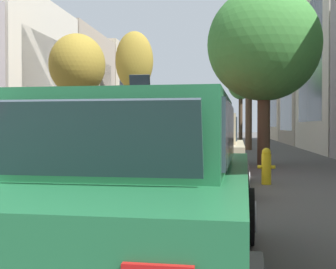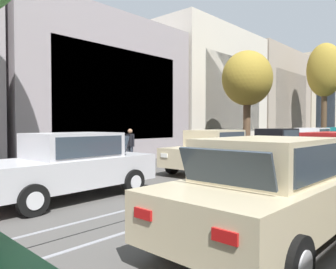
{
  "view_description": "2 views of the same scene",
  "coord_description": "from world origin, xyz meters",
  "px_view_note": "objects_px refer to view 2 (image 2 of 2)",
  "views": [
    {
      "loc": [
        3.1,
        -1.68,
        1.33
      ],
      "look_at": [
        0.7,
        15.97,
        1.01
      ],
      "focal_mm": 48.6,
      "sensor_mm": 36.0,
      "label": 1
    },
    {
      "loc": [
        4.63,
        3.4,
        1.78
      ],
      "look_at": [
        -0.8,
        9.4,
        1.54
      ],
      "focal_mm": 34.94,
      "sensor_mm": 36.0,
      "label": 2
    }
  ],
  "objects_px": {
    "parked_car_silver_second_left": "(69,165)",
    "parked_car_black_fourth_left": "(276,144)",
    "parked_car_white_fifth_left": "(312,140)",
    "parked_car_beige_mid_left": "(213,151)",
    "street_tree_kerb_left_second": "(247,79)",
    "parked_car_beige_second_right": "(272,190)",
    "street_tree_kerb_left_mid": "(325,71)",
    "pedestrian_on_right_pavement": "(130,144)"
  },
  "relations": [
    {
      "from": "parked_car_beige_second_right",
      "to": "pedestrian_on_right_pavement",
      "type": "relative_size",
      "value": 2.76
    },
    {
      "from": "parked_car_silver_second_left",
      "to": "parked_car_black_fourth_left",
      "type": "distance_m",
      "value": 11.95
    },
    {
      "from": "pedestrian_on_right_pavement",
      "to": "parked_car_white_fifth_left",
      "type": "bearing_deg",
      "value": 69.8
    },
    {
      "from": "parked_car_white_fifth_left",
      "to": "street_tree_kerb_left_mid",
      "type": "height_order",
      "value": "street_tree_kerb_left_mid"
    },
    {
      "from": "parked_car_black_fourth_left",
      "to": "street_tree_kerb_left_second",
      "type": "distance_m",
      "value": 3.93
    },
    {
      "from": "parked_car_silver_second_left",
      "to": "pedestrian_on_right_pavement",
      "type": "bearing_deg",
      "value": 126.83
    },
    {
      "from": "street_tree_kerb_left_second",
      "to": "pedestrian_on_right_pavement",
      "type": "xyz_separation_m",
      "value": [
        -2.4,
        -6.48,
        -3.4
      ]
    },
    {
      "from": "parked_car_white_fifth_left",
      "to": "pedestrian_on_right_pavement",
      "type": "bearing_deg",
      "value": -110.2
    },
    {
      "from": "parked_car_black_fourth_left",
      "to": "parked_car_white_fifth_left",
      "type": "xyz_separation_m",
      "value": [
        0.03,
        5.22,
        0.0
      ]
    },
    {
      "from": "parked_car_black_fourth_left",
      "to": "street_tree_kerb_left_second",
      "type": "height_order",
      "value": "street_tree_kerb_left_second"
    },
    {
      "from": "parked_car_silver_second_left",
      "to": "parked_car_beige_second_right",
      "type": "xyz_separation_m",
      "value": [
        4.95,
        0.45,
        0.0
      ]
    },
    {
      "from": "parked_car_white_fifth_left",
      "to": "pedestrian_on_right_pavement",
      "type": "height_order",
      "value": "pedestrian_on_right_pavement"
    },
    {
      "from": "parked_car_silver_second_left",
      "to": "street_tree_kerb_left_mid",
      "type": "distance_m",
      "value": 26.61
    },
    {
      "from": "parked_car_white_fifth_left",
      "to": "parked_car_silver_second_left",
      "type": "bearing_deg",
      "value": -89.89
    },
    {
      "from": "parked_car_silver_second_left",
      "to": "parked_car_beige_mid_left",
      "type": "distance_m",
      "value": 6.0
    },
    {
      "from": "parked_car_beige_second_right",
      "to": "street_tree_kerb_left_second",
      "type": "height_order",
      "value": "street_tree_kerb_left_second"
    },
    {
      "from": "parked_car_silver_second_left",
      "to": "parked_car_beige_second_right",
      "type": "bearing_deg",
      "value": 5.22
    },
    {
      "from": "street_tree_kerb_left_second",
      "to": "street_tree_kerb_left_mid",
      "type": "xyz_separation_m",
      "value": [
        -0.08,
        13.78,
        2.1
      ]
    },
    {
      "from": "parked_car_black_fourth_left",
      "to": "parked_car_silver_second_left",
      "type": "bearing_deg",
      "value": -89.71
    },
    {
      "from": "parked_car_silver_second_left",
      "to": "parked_car_white_fifth_left",
      "type": "distance_m",
      "value": 17.17
    },
    {
      "from": "street_tree_kerb_left_second",
      "to": "parked_car_silver_second_left",
      "type": "bearing_deg",
      "value": -81.31
    },
    {
      "from": "parked_car_beige_second_right",
      "to": "street_tree_kerb_left_mid",
      "type": "bearing_deg",
      "value": 105.11
    },
    {
      "from": "parked_car_black_fourth_left",
      "to": "street_tree_kerb_left_mid",
      "type": "height_order",
      "value": "street_tree_kerb_left_mid"
    },
    {
      "from": "parked_car_white_fifth_left",
      "to": "parked_car_beige_second_right",
      "type": "bearing_deg",
      "value": -73.41
    },
    {
      "from": "parked_car_beige_mid_left",
      "to": "street_tree_kerb_left_second",
      "type": "bearing_deg",
      "value": 107.74
    },
    {
      "from": "parked_car_beige_mid_left",
      "to": "parked_car_beige_second_right",
      "type": "xyz_separation_m",
      "value": [
        4.83,
        -5.55,
        0.0
      ]
    },
    {
      "from": "parked_car_black_fourth_left",
      "to": "parked_car_beige_mid_left",
      "type": "bearing_deg",
      "value": -88.32
    },
    {
      "from": "parked_car_beige_mid_left",
      "to": "parked_car_white_fifth_left",
      "type": "relative_size",
      "value": 1.01
    },
    {
      "from": "parked_car_beige_second_right",
      "to": "pedestrian_on_right_pavement",
      "type": "xyz_separation_m",
      "value": [
        -9.21,
        5.23,
        0.1
      ]
    },
    {
      "from": "parked_car_silver_second_left",
      "to": "parked_car_beige_second_right",
      "type": "height_order",
      "value": "same"
    },
    {
      "from": "parked_car_beige_second_right",
      "to": "street_tree_kerb_left_second",
      "type": "xyz_separation_m",
      "value": [
        -6.81,
        11.71,
        3.49
      ]
    },
    {
      "from": "street_tree_kerb_left_mid",
      "to": "parked_car_beige_second_right",
      "type": "bearing_deg",
      "value": -74.89
    },
    {
      "from": "street_tree_kerb_left_second",
      "to": "street_tree_kerb_left_mid",
      "type": "height_order",
      "value": "street_tree_kerb_left_mid"
    },
    {
      "from": "parked_car_silver_second_left",
      "to": "street_tree_kerb_left_second",
      "type": "distance_m",
      "value": 12.79
    },
    {
      "from": "parked_car_black_fourth_left",
      "to": "street_tree_kerb_left_mid",
      "type": "relative_size",
      "value": 0.5
    },
    {
      "from": "parked_car_black_fourth_left",
      "to": "parked_car_white_fifth_left",
      "type": "distance_m",
      "value": 5.22
    },
    {
      "from": "parked_car_silver_second_left",
      "to": "parked_car_black_fourth_left",
      "type": "bearing_deg",
      "value": 90.29
    },
    {
      "from": "parked_car_beige_mid_left",
      "to": "street_tree_kerb_left_second",
      "type": "height_order",
      "value": "street_tree_kerb_left_second"
    },
    {
      "from": "street_tree_kerb_left_second",
      "to": "pedestrian_on_right_pavement",
      "type": "bearing_deg",
      "value": -110.33
    },
    {
      "from": "parked_car_silver_second_left",
      "to": "parked_car_beige_mid_left",
      "type": "xyz_separation_m",
      "value": [
        0.11,
        6.0,
        0.0
      ]
    },
    {
      "from": "parked_car_beige_mid_left",
      "to": "parked_car_black_fourth_left",
      "type": "height_order",
      "value": "same"
    },
    {
      "from": "parked_car_white_fifth_left",
      "to": "pedestrian_on_right_pavement",
      "type": "distance_m",
      "value": 12.24
    }
  ]
}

